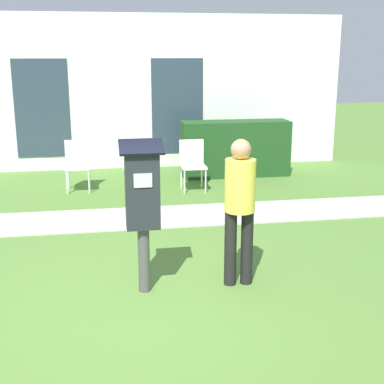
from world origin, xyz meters
TOP-DOWN VIEW (x-y plane):
  - ground_plane at (0.00, 0.00)m, footprint 40.00×40.00m
  - sidewalk at (0.00, 2.96)m, footprint 12.00×1.10m
  - building_facade at (0.00, 6.75)m, footprint 10.00×0.26m
  - parking_meter at (0.16, 0.44)m, footprint 0.44×0.31m
  - person_standing at (1.18, 0.46)m, footprint 0.32×0.32m
  - outdoor_chair_left at (-0.66, 4.87)m, footprint 0.44×0.44m
  - outdoor_chair_middle at (0.36, 4.62)m, footprint 0.44×0.44m
  - outdoor_chair_right at (1.38, 4.57)m, footprint 0.44×0.44m
  - hedge_row at (2.41, 5.55)m, footprint 2.15×0.60m

SIDE VIEW (x-z plane):
  - ground_plane at x=0.00m, z-range 0.00..0.00m
  - sidewalk at x=0.00m, z-range 0.00..0.02m
  - outdoor_chair_left at x=-0.66m, z-range 0.08..0.98m
  - outdoor_chair_middle at x=0.36m, z-range 0.08..0.98m
  - outdoor_chair_right at x=1.38m, z-range 0.08..0.98m
  - hedge_row at x=2.41m, z-range 0.00..1.10m
  - person_standing at x=1.18m, z-range 0.14..1.72m
  - parking_meter at x=0.16m, z-range 0.22..1.81m
  - building_facade at x=0.00m, z-range 0.00..3.20m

